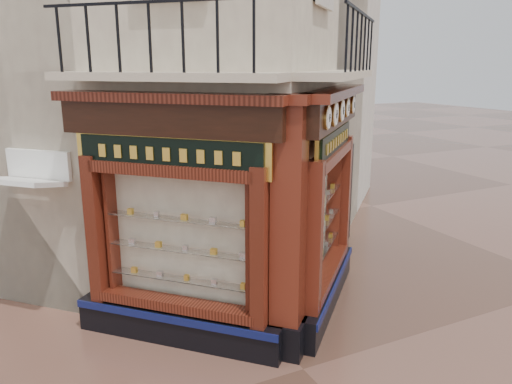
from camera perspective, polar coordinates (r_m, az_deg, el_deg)
ground at (r=7.85m, az=5.42°, el=-19.51°), size 80.00×80.00×0.00m
neighbour_left at (r=14.22m, az=-23.18°, el=17.87°), size 11.31×11.31×11.00m
neighbour_right at (r=15.38m, az=-3.48°, el=18.60°), size 11.31×11.31×11.00m
shopfront_left at (r=7.75m, az=-9.34°, el=-3.76°), size 2.86×2.86×3.98m
shopfront_right at (r=8.93m, az=8.18°, el=-1.28°), size 2.86×2.86×3.98m
corner_pilaster at (r=7.35m, az=3.74°, el=-4.85°), size 0.85×0.85×3.98m
balcony at (r=7.81m, az=0.33°, el=13.29°), size 5.94×2.97×1.03m
clock_a at (r=7.33m, az=8.15°, el=8.40°), size 0.29×0.29×0.35m
clock_b at (r=7.90m, az=8.97°, el=8.79°), size 0.31×0.31×0.39m
clock_c at (r=8.53m, az=9.73°, el=9.17°), size 0.31×0.31×0.39m
clock_d at (r=9.10m, az=10.34°, el=9.46°), size 0.27×0.27×0.34m
clock_e at (r=9.79m, az=10.98°, el=9.76°), size 0.28×0.28×0.34m
awning at (r=9.79m, az=-23.77°, el=-13.43°), size 1.45×1.45×0.23m
signboard_left at (r=7.42m, az=-9.97°, el=4.34°), size 2.29×2.29×0.61m
signboard_right at (r=8.68m, az=8.95°, el=5.83°), size 1.99×1.99×0.53m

